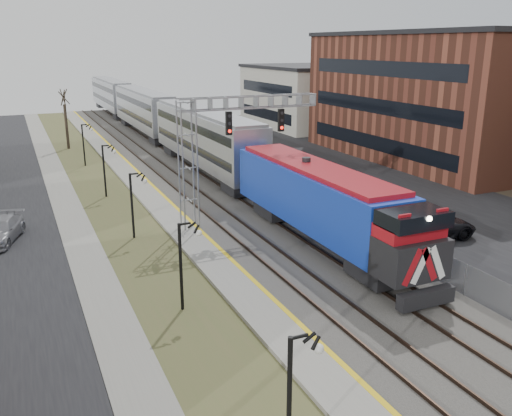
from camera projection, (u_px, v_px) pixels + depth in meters
sidewalk at (69, 212)px, 37.31m from camera, size 2.00×120.00×0.08m
grass_median at (113, 207)px, 38.49m from camera, size 4.00×120.00×0.06m
platform at (155, 201)px, 39.64m from camera, size 2.00×120.00×0.24m
ballast_bed at (219, 194)px, 41.60m from camera, size 8.00×120.00×0.20m
parking_lot at (351, 180)px, 46.31m from camera, size 16.00×120.00×0.04m
platform_edge at (167, 198)px, 39.94m from camera, size 0.24×120.00×0.01m
track_near at (194, 195)px, 40.76m from camera, size 1.58×120.00×0.15m
track_far at (237, 190)px, 42.13m from camera, size 1.58×120.00×0.15m
train at (160, 120)px, 61.39m from camera, size 3.00×85.85×5.33m
signal_gantry at (214, 140)px, 32.80m from camera, size 9.00×1.07×8.15m
lampposts at (179, 265)px, 23.32m from camera, size 0.14×62.14×4.00m
fence at (268, 180)px, 43.04m from camera, size 0.04×120.00×1.60m
car_lot_c at (429, 226)px, 32.22m from camera, size 5.88×3.15×1.57m
car_lot_d at (379, 209)px, 35.71m from camera, size 5.47×3.93×1.47m
car_lot_e at (322, 180)px, 43.52m from camera, size 4.33×2.99×1.37m
car_lot_f at (265, 164)px, 49.42m from camera, size 4.43×2.70×1.38m
car_street_b at (0, 231)px, 31.65m from camera, size 3.21×4.97×1.34m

